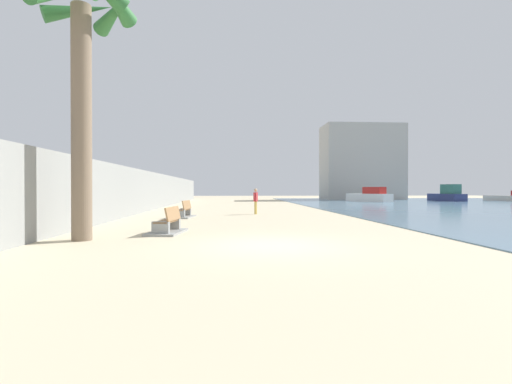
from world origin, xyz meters
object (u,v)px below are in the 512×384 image
person_walking (256,199)px  boat_outer (448,195)px  boat_mid_bay (370,196)px  bench_near (168,227)px  palm_tree (81,41)px  bench_far (183,213)px

person_walking → boat_outer: (27.28, 23.78, -0.13)m
boat_outer → boat_mid_bay: boat_outer is taller
bench_near → boat_mid_bay: size_ratio=0.33×
palm_tree → person_walking: 14.46m
boat_outer → person_walking: bearing=-138.9°
palm_tree → boat_outer: 49.28m
boat_mid_bay → boat_outer: bearing=7.2°
bench_near → boat_outer: (31.21, 33.86, 0.60)m
bench_near → bench_far: 7.54m
palm_tree → person_walking: palm_tree is taller
bench_far → boat_mid_bay: size_ratio=0.33×
palm_tree → bench_far: palm_tree is taller
bench_far → boat_outer: boat_outer is taller
person_walking → boat_outer: size_ratio=0.29×
bench_far → person_walking: 5.06m
bench_far → boat_mid_bay: 32.20m
person_walking → boat_mid_bay: (16.08, 22.36, -0.24)m
bench_near → person_walking: 10.85m
palm_tree → bench_near: size_ratio=3.93×
palm_tree → boat_mid_bay: size_ratio=1.30×
palm_tree → boat_mid_bay: palm_tree is taller
bench_near → bench_far: (-0.38, 7.53, 0.00)m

